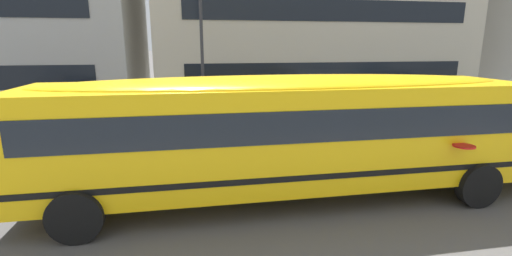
# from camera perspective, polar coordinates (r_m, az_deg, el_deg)

# --- Properties ---
(ground_plane) EXTENTS (400.00, 400.00, 0.00)m
(ground_plane) POSITION_cam_1_polar(r_m,az_deg,el_deg) (10.52, 14.92, -6.14)
(ground_plane) COLOR #54514F
(sidewalk_far) EXTENTS (120.00, 3.00, 0.01)m
(sidewalk_far) POSITION_cam_1_polar(r_m,az_deg,el_deg) (17.70, 3.82, 2.09)
(sidewalk_far) COLOR gray
(sidewalk_far) RESTS_ON ground_plane
(lane_centreline) EXTENTS (110.00, 0.16, 0.01)m
(lane_centreline) POSITION_cam_1_polar(r_m,az_deg,el_deg) (10.52, 14.92, -6.13)
(lane_centreline) COLOR silver
(lane_centreline) RESTS_ON ground_plane
(school_bus) EXTENTS (12.36, 3.01, 2.76)m
(school_bus) POSITION_cam_1_polar(r_m,az_deg,el_deg) (7.88, 5.97, 0.18)
(school_bus) COLOR yellow
(school_bus) RESTS_ON ground_plane
(parked_car_black_mid_block) EXTENTS (3.91, 1.90, 1.64)m
(parked_car_black_mid_block) POSITION_cam_1_polar(r_m,az_deg,el_deg) (19.83, 33.88, 3.53)
(parked_car_black_mid_block) COLOR black
(parked_car_black_mid_block) RESTS_ON ground_plane
(parked_car_red_by_lamppost) EXTENTS (3.90, 1.89, 1.64)m
(parked_car_red_by_lamppost) POSITION_cam_1_polar(r_m,az_deg,el_deg) (15.18, -31.92, 1.47)
(parked_car_red_by_lamppost) COLOR maroon
(parked_car_red_by_lamppost) RESTS_ON ground_plane
(street_lamp) EXTENTS (0.44, 0.44, 6.80)m
(street_lamp) POSITION_cam_1_polar(r_m,az_deg,el_deg) (16.13, -8.75, 16.28)
(street_lamp) COLOR #38383D
(street_lamp) RESTS_ON ground_plane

